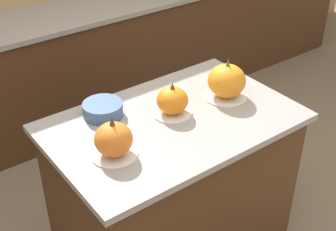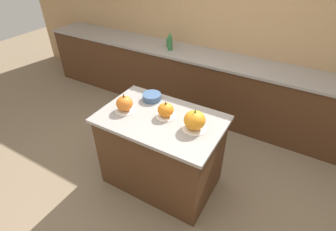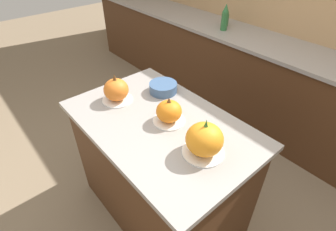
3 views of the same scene
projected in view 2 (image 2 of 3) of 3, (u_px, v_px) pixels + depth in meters
ground_plane at (162, 179)px, 3.05m from camera, size 12.00×12.00×0.00m
wall_back at (230, 28)px, 3.64m from camera, size 8.00×0.06×2.50m
kitchen_island at (161, 151)px, 2.79m from camera, size 1.22×0.78×0.89m
back_counter at (216, 88)px, 3.87m from camera, size 6.00×0.60×0.93m
pumpkin_cake_left at (125, 104)px, 2.59m from camera, size 0.21×0.21×0.20m
pumpkin_cake_center at (166, 110)px, 2.51m from camera, size 0.20×0.20×0.17m
pumpkin_cake_right at (195, 121)px, 2.34m from camera, size 0.23×0.23×0.22m
bottle_tall at (170, 41)px, 3.77m from camera, size 0.07×0.07×0.27m
bottle_short at (169, 41)px, 3.92m from camera, size 0.08×0.08×0.17m
mixing_bowl at (152, 97)px, 2.78m from camera, size 0.20×0.20×0.07m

